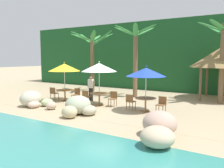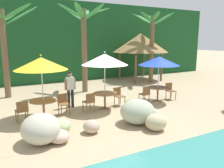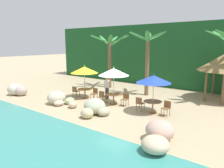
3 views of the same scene
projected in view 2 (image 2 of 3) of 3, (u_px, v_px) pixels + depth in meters
The scene contains 21 objects.
ground_plane at pixel (113, 108), 10.42m from camera, with size 120.00×120.00×0.00m, color tan.
terrace_deck at pixel (113, 108), 10.42m from camera, with size 18.00×5.20×0.01m.
foliage_backdrop at pixel (59, 42), 17.68m from camera, with size 28.00×2.40×6.00m.
rock_seawall at pixel (136, 120), 7.74m from camera, with size 18.01×3.50×0.96m.
umbrella_yellow at pixel (41, 64), 8.71m from camera, with size 2.05×2.05×2.56m.
dining_table_yellow at pixel (43, 103), 9.01m from camera, with size 1.10×1.10×0.74m.
chair_yellow_seaward at pixel (63, 102), 9.55m from camera, with size 0.45×0.46×0.87m.
chair_yellow_inland at pixel (22, 110), 8.47m from camera, with size 0.47×0.48×0.87m.
umbrella_white at pixel (105, 59), 9.96m from camera, with size 2.07×2.07×2.62m.
dining_table_white at pixel (105, 96), 10.27m from camera, with size 1.10×1.10×0.74m.
chair_white_seaward at pixel (118, 95), 10.85m from camera, with size 0.48×0.48×0.87m.
chair_white_inland at pixel (89, 101), 9.74m from camera, with size 0.46×0.47×0.87m.
umbrella_blue at pixel (159, 61), 11.30m from camera, with size 2.06×2.06×2.42m.
dining_table_blue at pixel (158, 90), 11.57m from camera, with size 1.10×1.10×0.74m.
chair_blue_seaward at pixel (170, 90), 12.02m from camera, with size 0.44×0.45×0.87m.
chair_blue_inland at pixel (145, 94), 11.13m from camera, with size 0.43×0.43×0.87m.
palm_tree_nearest at pixel (2, 32), 11.85m from camera, with size 3.83×3.85×4.99m.
palm_tree_second at pixel (84, 34), 13.24m from camera, with size 3.25×3.03×5.10m.
palm_tree_third at pixel (152, 35), 16.39m from camera, with size 3.02×3.03×5.07m.
palapa_hut at pixel (140, 43), 17.67m from camera, with size 4.33×4.33×3.65m.
waiter_in_white at pixel (70, 87), 10.40m from camera, with size 0.52×0.23×1.70m.
Camera 2 is at (-4.75, -8.83, 3.06)m, focal length 36.24 mm.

